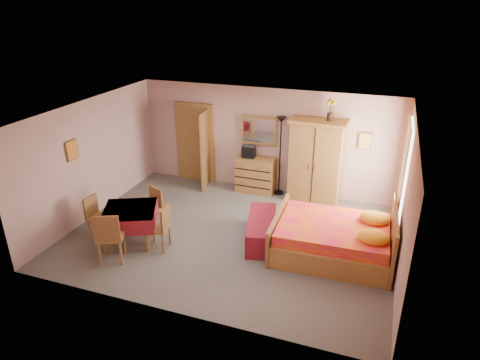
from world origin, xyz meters
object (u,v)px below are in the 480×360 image
at_px(sunflower_vase, 331,110).
at_px(wall_mirror, 259,131).
at_px(chair_south, 111,236).
at_px(chair_east, 157,227).
at_px(bed, 333,230).
at_px(wardrobe, 316,162).
at_px(dining_table, 131,225).
at_px(chest_of_drawers, 256,175).
at_px(chair_north, 150,209).
at_px(floor_lamp, 280,156).
at_px(chair_west, 99,217).
at_px(stereo, 249,152).
at_px(bench, 261,230).

bearing_deg(sunflower_vase, wall_mirror, 171.62).
distance_m(chair_south, chair_east, 0.89).
distance_m(bed, chair_south, 4.17).
bearing_deg(chair_south, wardrobe, 26.78).
relative_size(dining_table, chair_east, 1.08).
bearing_deg(sunflower_vase, chair_south, -131.63).
bearing_deg(dining_table, chest_of_drawers, 62.42).
bearing_deg(chair_north, chair_east, 149.78).
bearing_deg(wardrobe, chair_north, -139.34).
xyz_separation_m(floor_lamp, chair_east, (-1.59, -3.25, -0.52)).
xyz_separation_m(wardrobe, chair_east, (-2.49, -3.11, -0.55)).
bearing_deg(bed, sunflower_vase, 101.62).
xyz_separation_m(chest_of_drawers, chair_west, (-2.36, -3.15, -0.02)).
relative_size(sunflower_vase, chair_north, 0.57).
bearing_deg(chair_north, stereo, -98.93).
distance_m(bench, chair_south, 2.93).
bearing_deg(wardrobe, bench, -104.62).
xyz_separation_m(bed, chair_west, (-4.59, -0.94, -0.08)).
bearing_deg(bed, chair_south, -159.45).
xyz_separation_m(wall_mirror, chair_east, (-1.01, -3.37, -1.09)).
height_order(bench, chair_east, chair_east).
relative_size(wall_mirror, chair_west, 1.05).
relative_size(chest_of_drawers, stereo, 3.00).
height_order(bed, dining_table, bed).
relative_size(wardrobe, chair_south, 1.96).
relative_size(chest_of_drawers, chair_west, 1.10).
distance_m(chair_south, chair_north, 1.34).
relative_size(chair_south, chair_north, 1.19).
xyz_separation_m(chest_of_drawers, chair_north, (-1.58, -2.47, -0.02)).
xyz_separation_m(wall_mirror, chair_north, (-1.58, -2.68, -1.12)).
xyz_separation_m(chest_of_drawers, chair_east, (-1.01, -3.16, 0.01)).
bearing_deg(chair_west, stereo, 147.18).
distance_m(wall_mirror, chair_east, 3.68).
height_order(wall_mirror, wardrobe, wardrobe).
distance_m(wall_mirror, floor_lamp, 0.82).
distance_m(stereo, sunflower_vase, 2.27).
bearing_deg(chair_north, floor_lamp, -109.74).
bearing_deg(stereo, chair_east, -104.51).
distance_m(bed, chair_east, 3.38).
bearing_deg(dining_table, stereo, 65.24).
height_order(floor_lamp, chair_east, floor_lamp).
bearing_deg(wall_mirror, bench, -74.40).
bearing_deg(bed, chest_of_drawers, 133.48).
relative_size(sunflower_vase, chair_east, 0.53).
relative_size(wall_mirror, bed, 0.41).
xyz_separation_m(bed, bench, (-1.42, 0.00, -0.27)).
distance_m(wall_mirror, chair_north, 3.30).
xyz_separation_m(stereo, sunflower_vase, (1.91, -0.04, 1.22)).
xyz_separation_m(wardrobe, chair_west, (-3.84, -3.10, -0.58)).
relative_size(sunflower_vase, chair_south, 0.47).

